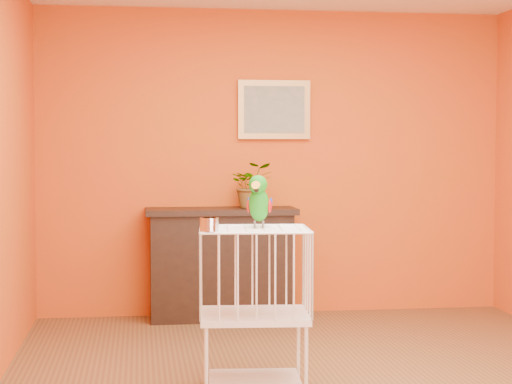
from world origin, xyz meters
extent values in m
plane|color=brown|center=(0.00, 0.00, 0.00)|extent=(4.50, 4.50, 0.00)
plane|color=#D74314|center=(0.00, 2.25, 1.30)|extent=(4.00, 0.00, 4.00)
plane|color=#D74314|center=(0.00, -2.25, 1.30)|extent=(4.00, 0.00, 4.00)
cube|color=black|center=(-0.47, 2.04, 0.44)|extent=(1.17, 0.39, 0.88)
cube|color=black|center=(-0.47, 2.04, 0.90)|extent=(1.25, 0.45, 0.05)
cube|color=black|center=(-0.47, 1.86, 0.44)|extent=(0.82, 0.02, 0.44)
cube|color=maroon|center=(-0.72, 1.99, 0.34)|extent=(0.05, 0.18, 0.27)
cube|color=#2E5028|center=(-0.64, 1.99, 0.34)|extent=(0.05, 0.18, 0.27)
cube|color=maroon|center=(-0.55, 1.99, 0.34)|extent=(0.05, 0.18, 0.27)
cube|color=#2E5028|center=(-0.46, 1.99, 0.34)|extent=(0.05, 0.18, 0.27)
cube|color=maroon|center=(-0.36, 1.99, 0.34)|extent=(0.05, 0.18, 0.27)
imported|color=#26722D|center=(-0.22, 1.99, 1.07)|extent=(0.35, 0.38, 0.30)
cube|color=#C38B45|center=(0.00, 2.22, 1.75)|extent=(0.62, 0.03, 0.50)
cube|color=gray|center=(0.00, 2.21, 1.75)|extent=(0.52, 0.01, 0.40)
cube|color=white|center=(-0.49, -0.12, 0.08)|extent=(0.56, 0.45, 0.02)
cube|color=white|center=(-0.49, -0.12, 0.45)|extent=(0.66, 0.53, 0.04)
cube|color=white|center=(-0.49, -0.12, 0.96)|extent=(0.66, 0.53, 0.01)
cylinder|color=white|center=(-0.78, -0.31, 0.22)|extent=(0.02, 0.02, 0.43)
cylinder|color=white|center=(-0.23, -0.36, 0.22)|extent=(0.02, 0.02, 0.43)
cylinder|color=white|center=(-0.75, 0.12, 0.22)|extent=(0.02, 0.02, 0.43)
cylinder|color=white|center=(-0.19, 0.07, 0.22)|extent=(0.02, 0.02, 0.43)
cylinder|color=silver|center=(-0.76, -0.30, 1.00)|extent=(0.10, 0.10, 0.07)
cylinder|color=#59544C|center=(-0.48, -0.08, 0.98)|extent=(0.01, 0.01, 0.04)
cylinder|color=#59544C|center=(-0.43, -0.10, 0.98)|extent=(0.01, 0.01, 0.04)
ellipsoid|color=#0D8B11|center=(-0.46, -0.09, 1.10)|extent=(0.16, 0.20, 0.22)
ellipsoid|color=#0D8B11|center=(-0.47, -0.12, 1.21)|extent=(0.14, 0.14, 0.11)
cone|color=orange|center=(-0.48, -0.17, 1.20)|extent=(0.07, 0.08, 0.07)
cone|color=black|center=(-0.48, -0.16, 1.18)|extent=(0.03, 0.03, 0.03)
sphere|color=black|center=(-0.51, -0.13, 1.23)|extent=(0.02, 0.02, 0.02)
sphere|color=black|center=(-0.44, -0.15, 1.23)|extent=(0.02, 0.02, 0.02)
ellipsoid|color=#A50C0C|center=(-0.51, -0.06, 1.09)|extent=(0.05, 0.07, 0.08)
ellipsoid|color=navy|center=(-0.40, -0.10, 1.09)|extent=(0.05, 0.07, 0.08)
cone|color=#0D8B11|center=(-0.43, -0.02, 1.02)|extent=(0.11, 0.17, 0.12)
camera|label=1|loc=(-1.15, -5.00, 1.43)|focal=60.00mm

